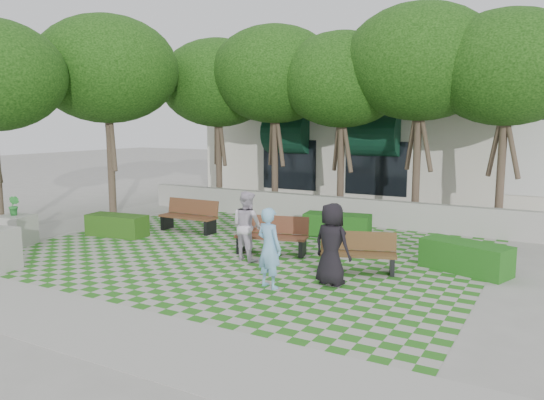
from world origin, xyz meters
The scene contains 17 objects.
ground centered at (0.00, 0.00, 0.00)m, with size 90.00×90.00×0.00m, color gray.
lawn centered at (0.00, 1.00, 0.01)m, with size 12.00×12.00×0.00m, color #2B721E.
sidewalk_south centered at (0.00, -4.70, 0.01)m, with size 16.00×2.00×0.01m, color #9E9B93.
sidewalk_west centered at (-7.20, 1.00, 0.01)m, with size 2.00×12.00×0.01m, color #9E9B93.
retaining_wall centered at (0.00, 6.20, 0.45)m, with size 15.00×0.36×0.90m, color #9E9B93.
bench_east centered at (3.24, 0.71, 0.45)m, with size 1.86×1.13×0.93m.
bench_mid centered at (0.65, 1.24, 0.48)m, with size 1.99×1.07×1.00m.
bench_west centered at (-3.09, 2.49, 0.49)m, with size 1.94×0.66×1.02m.
hedge_east centered at (5.44, 1.93, 0.35)m, with size 2.01×0.81×0.71m, color #1A5316.
hedge_midright centered at (1.33, 4.09, 0.35)m, with size 1.99×0.80×0.70m, color #184C14.
hedge_west centered at (-4.60, 0.84, 0.33)m, with size 1.87×0.75×0.66m, color #224A13.
planter_back centered at (-6.19, -1.47, 0.47)m, with size 1.04×1.04×1.42m.
person_blue centered at (2.03, -1.34, 0.86)m, with size 0.63×0.41×1.72m, color #7BB5E1.
person_dark centered at (3.09, -0.49, 0.89)m, with size 0.87×0.57×1.78m, color black.
person_white centered at (0.40, 0.39, 0.88)m, with size 0.86×0.67×1.76m, color silver.
tree_row centered at (-1.86, 5.95, 5.18)m, with size 17.70×13.40×7.41m.
building centered at (0.93, 14.08, 2.52)m, with size 18.00×8.92×5.15m.
Camera 1 is at (7.40, -10.76, 3.47)m, focal length 35.00 mm.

